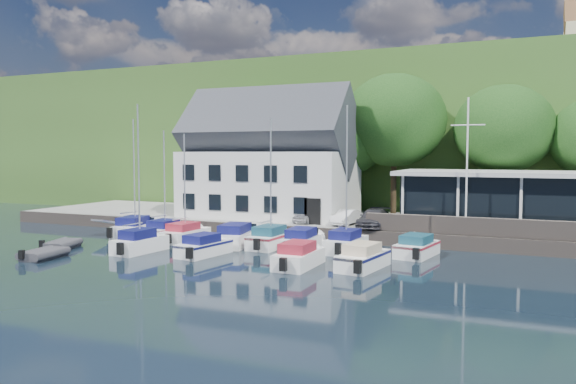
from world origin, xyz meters
name	(u,v)px	position (x,y,z in m)	size (l,w,h in m)	color
ground	(256,271)	(0.00, 0.00, 0.00)	(180.00, 180.00, 0.00)	black
quay	(351,224)	(0.00, 17.50, 0.50)	(60.00, 13.00, 1.00)	gray
quay_face	(325,235)	(0.00, 11.00, 0.50)	(60.00, 0.30, 1.00)	#5F544C
hillside	(436,143)	(0.00, 62.00, 8.00)	(160.00, 75.00, 16.00)	#32501E
field_patch	(495,92)	(8.00, 70.00, 16.15)	(50.00, 30.00, 0.30)	#566130
harbor_building	(269,165)	(-7.00, 16.50, 5.35)	(14.40, 8.20, 8.70)	silver
club_pavilion	(492,199)	(11.00, 16.00, 3.05)	(13.20, 7.20, 4.10)	black
seawall	(503,228)	(12.00, 11.40, 1.60)	(18.00, 0.50, 1.20)	#5F544C
gangway	(123,233)	(-16.50, 9.00, 0.00)	(1.20, 6.00, 1.40)	silver
car_silver	(307,215)	(-2.31, 13.51, 1.56)	(1.31, 3.27, 1.11)	#BBBBC0
car_white	(346,217)	(0.87, 13.35, 1.57)	(1.21, 3.46, 1.14)	silver
car_dgrey	(374,218)	(3.13, 12.89, 1.66)	(1.84, 4.52, 1.31)	#333238
car_blue	(418,219)	(6.18, 13.80, 1.66)	(1.51, 3.83, 1.31)	#2F5792
flagpole	(467,166)	(9.64, 11.91, 5.53)	(2.17, 0.20, 9.06)	silver
tree_1	(256,148)	(-11.14, 22.33, 6.90)	(8.63, 8.63, 11.79)	black
tree_2	(346,158)	(-1.69, 21.30, 5.97)	(7.27, 7.27, 9.94)	black
tree_3	(394,144)	(2.52, 21.89, 7.15)	(9.00, 9.00, 12.30)	black
tree_4	(503,152)	(11.43, 22.38, 6.49)	(8.03, 8.03, 10.98)	black
boat_r1_0	(134,174)	(-14.19, 7.63, 4.80)	(2.11, 6.29, 9.60)	white
boat_r1_1	(164,180)	(-11.49, 7.73, 4.39)	(2.06, 5.36, 8.78)	white
boat_r1_2	(185,183)	(-9.37, 7.22, 4.23)	(1.94, 5.88, 8.47)	white
boat_r1_3	(237,234)	(-5.11, 7.17, 0.76)	(2.11, 6.84, 1.53)	white
boat_r1_4	(271,180)	(-2.55, 7.31, 4.61)	(1.97, 6.07, 9.22)	white
boat_r1_5	(303,239)	(-0.19, 7.18, 0.74)	(1.92, 6.12, 1.49)	white
boat_r1_6	(347,182)	(2.70, 7.56, 4.58)	(1.93, 5.47, 9.15)	white
boat_r1_7	(417,245)	(7.16, 7.92, 0.69)	(1.99, 5.33, 1.39)	white
boat_r2_1	(139,180)	(-9.50, 2.23, 4.70)	(1.83, 5.54, 9.41)	white
boat_r2_2	(204,244)	(-5.13, 2.92, 0.69)	(1.85, 5.55, 1.39)	white
boat_r2_3	(299,254)	(1.66, 2.02, 0.72)	(1.94, 5.76, 1.45)	white
boat_r2_4	(363,256)	(5.13, 2.95, 0.73)	(1.90, 5.74, 1.46)	white
dinghy_0	(63,243)	(-15.31, 1.46, 0.36)	(1.83, 3.05, 0.71)	#353439
dinghy_1	(44,252)	(-13.58, -1.77, 0.37)	(1.88, 3.14, 0.73)	#353439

